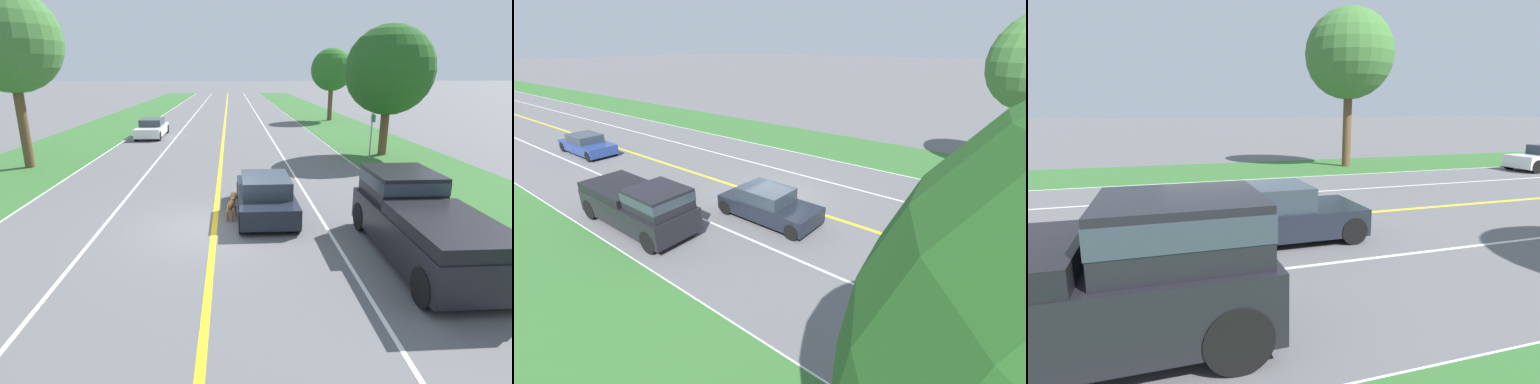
% 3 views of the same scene
% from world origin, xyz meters
% --- Properties ---
extents(ground_plane, '(400.00, 400.00, 0.00)m').
position_xyz_m(ground_plane, '(0.00, 0.00, 0.00)').
color(ground_plane, '#5B5B5E').
extents(centre_divider_line, '(0.18, 160.00, 0.01)m').
position_xyz_m(centre_divider_line, '(0.00, 0.00, 0.00)').
color(centre_divider_line, yellow).
rests_on(centre_divider_line, ground).
extents(lane_edge_line_right, '(0.14, 160.00, 0.01)m').
position_xyz_m(lane_edge_line_right, '(7.00, 0.00, 0.00)').
color(lane_edge_line_right, white).
rests_on(lane_edge_line_right, ground).
extents(lane_edge_line_left, '(0.14, 160.00, 0.01)m').
position_xyz_m(lane_edge_line_left, '(-7.00, 0.00, 0.00)').
color(lane_edge_line_left, white).
rests_on(lane_edge_line_left, ground).
extents(lane_dash_same_dir, '(0.10, 160.00, 0.01)m').
position_xyz_m(lane_dash_same_dir, '(3.50, 0.00, 0.00)').
color(lane_dash_same_dir, white).
rests_on(lane_dash_same_dir, ground).
extents(lane_dash_oncoming, '(0.10, 160.00, 0.01)m').
position_xyz_m(lane_dash_oncoming, '(-3.50, 0.00, 0.00)').
color(lane_dash_oncoming, white).
rests_on(lane_dash_oncoming, ground).
extents(grass_verge_right, '(6.00, 160.00, 0.03)m').
position_xyz_m(grass_verge_right, '(10.00, 0.00, 0.01)').
color(grass_verge_right, '#33662D').
rests_on(grass_verge_right, ground).
extents(grass_verge_left, '(6.00, 160.00, 0.03)m').
position_xyz_m(grass_verge_left, '(-10.00, 0.00, 0.01)').
color(grass_verge_left, '#33662D').
rests_on(grass_verge_left, ground).
extents(ego_car, '(1.87, 4.30, 1.35)m').
position_xyz_m(ego_car, '(1.69, 1.16, 0.63)').
color(ego_car, black).
rests_on(ego_car, ground).
extents(dog, '(0.43, 1.23, 0.80)m').
position_xyz_m(dog, '(0.55, 0.82, 0.49)').
color(dog, olive).
rests_on(dog, ground).
extents(pickup_truck, '(2.08, 5.40, 1.99)m').
position_xyz_m(pickup_truck, '(5.42, -2.35, 1.01)').
color(pickup_truck, black).
rests_on(pickup_truck, ground).
extents(car_trailing_near, '(1.91, 4.43, 1.28)m').
position_xyz_m(car_trailing_near, '(1.88, -14.25, 0.61)').
color(car_trailing_near, navy).
rests_on(car_trailing_near, ground).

